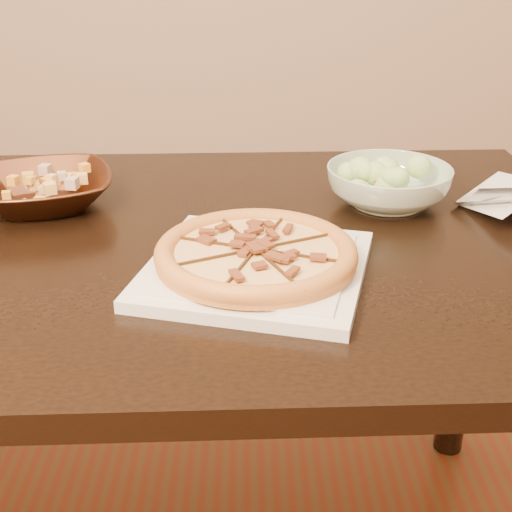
{
  "coord_description": "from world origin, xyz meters",
  "views": [
    {
      "loc": [
        -0.03,
        -1.1,
        1.21
      ],
      "look_at": [
        -0.02,
        -0.19,
        0.78
      ],
      "focal_mm": 50.0,
      "sensor_mm": 36.0,
      "label": 1
    }
  ],
  "objects_px": {
    "plate": "(256,268)",
    "dining_table": "(178,292)",
    "bronze_bowl": "(43,191)",
    "pizza": "(256,253)",
    "salad_bowl": "(388,186)"
  },
  "relations": [
    {
      "from": "bronze_bowl",
      "to": "salad_bowl",
      "type": "distance_m",
      "value": 0.61
    },
    {
      "from": "pizza",
      "to": "salad_bowl",
      "type": "xyz_separation_m",
      "value": [
        0.24,
        0.28,
        0.0
      ]
    },
    {
      "from": "pizza",
      "to": "salad_bowl",
      "type": "distance_m",
      "value": 0.37
    },
    {
      "from": "pizza",
      "to": "bronze_bowl",
      "type": "height_order",
      "value": "bronze_bowl"
    },
    {
      "from": "dining_table",
      "to": "bronze_bowl",
      "type": "height_order",
      "value": "bronze_bowl"
    },
    {
      "from": "salad_bowl",
      "to": "plate",
      "type": "bearing_deg",
      "value": -130.68
    },
    {
      "from": "plate",
      "to": "salad_bowl",
      "type": "distance_m",
      "value": 0.37
    },
    {
      "from": "plate",
      "to": "pizza",
      "type": "relative_size",
      "value": 1.28
    },
    {
      "from": "dining_table",
      "to": "salad_bowl",
      "type": "bearing_deg",
      "value": 20.85
    },
    {
      "from": "plate",
      "to": "dining_table",
      "type": "bearing_deg",
      "value": 132.95
    },
    {
      "from": "dining_table",
      "to": "salad_bowl",
      "type": "xyz_separation_m",
      "value": [
        0.37,
        0.14,
        0.14
      ]
    },
    {
      "from": "dining_table",
      "to": "pizza",
      "type": "xyz_separation_m",
      "value": [
        0.13,
        -0.14,
        0.14
      ]
    },
    {
      "from": "plate",
      "to": "salad_bowl",
      "type": "xyz_separation_m",
      "value": [
        0.24,
        0.28,
        0.02
      ]
    },
    {
      "from": "dining_table",
      "to": "plate",
      "type": "distance_m",
      "value": 0.22
    },
    {
      "from": "dining_table",
      "to": "pizza",
      "type": "distance_m",
      "value": 0.23
    }
  ]
}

